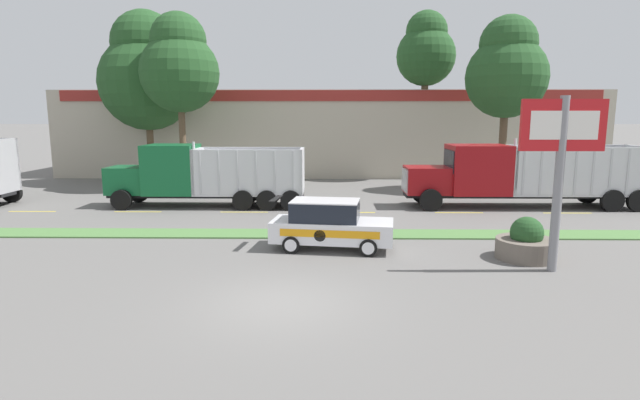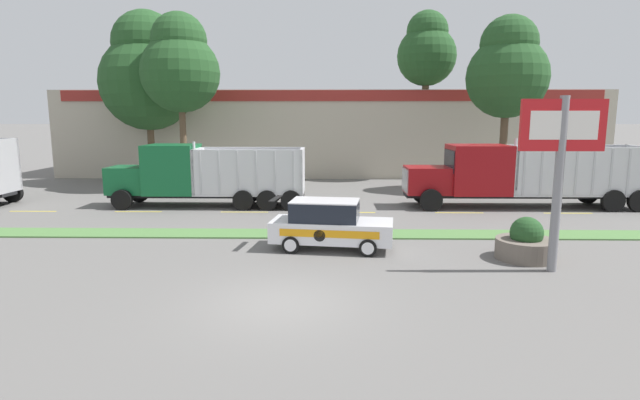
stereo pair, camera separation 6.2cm
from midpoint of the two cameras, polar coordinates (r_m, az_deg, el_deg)
The scene contains 18 objects.
ground_plane at distance 13.20m, azimuth -4.44°, elevation -11.68°, with size 600.00×600.00×0.00m, color slate.
grass_verge at distance 20.44m, azimuth -2.42°, elevation -3.88°, with size 120.00×1.56×0.06m, color #517F42.
centre_line_2 at distance 29.25m, azimuth -29.92°, elevation -1.12°, with size 2.40×0.14×0.01m, color yellow.
centre_line_3 at distance 26.87m, azimuth -19.99°, elevation -1.26°, with size 2.40×0.14×0.01m, color yellow.
centre_line_4 at distance 25.44m, azimuth -8.56°, elevation -1.36°, with size 2.40×0.14×0.01m, color yellow.
centre_line_5 at distance 25.11m, azimuth 3.68°, elevation -1.42°, with size 2.40×0.14×0.01m, color yellow.
centre_line_6 at distance 25.93m, azimuth 15.70°, elevation -1.41°, with size 2.40×0.14×0.01m, color yellow.
centre_line_7 at distance 27.79m, azimuth 26.54°, elevation -1.35°, with size 2.40×0.14×0.01m, color yellow.
dump_truck_lead at distance 27.50m, azimuth -14.63°, elevation 2.67°, with size 10.40×2.69×3.49m.
dump_truck_mid at distance 27.94m, azimuth 19.77°, elevation 2.64°, with size 12.25×2.79×3.69m.
rally_car at distance 18.10m, azimuth 1.22°, elevation -2.82°, with size 4.56×2.32×1.82m.
store_sign_post at distance 16.69m, azimuth 25.93°, elevation 5.24°, with size 2.52×0.28×5.38m.
stone_planter at distance 18.28m, azimuth 22.56°, elevation -4.64°, with size 1.98×1.98×1.45m.
store_building_backdrop at distance 44.20m, azimuth 1.15°, elevation 7.74°, with size 42.89×12.10×6.75m.
tree_behind_left at distance 38.62m, azimuth -19.09°, elevation 13.52°, with size 6.70×6.70×12.15m.
tree_behind_centre at distance 39.49m, azimuth 12.14°, elevation 16.28°, with size 4.39×4.39×12.49m.
tree_behind_right at distance 34.33m, azimuth 20.71°, elevation 13.77°, with size 5.07×5.07×10.98m.
tree_behind_far_right at distance 34.53m, azimuth -15.66°, elevation 14.63°, with size 5.09×5.09×11.36m.
Camera 2 is at (1.26, -12.25, 4.77)m, focal length 28.00 mm.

